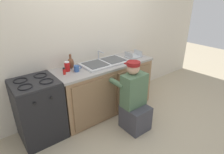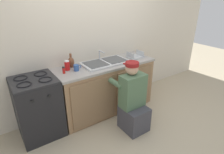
% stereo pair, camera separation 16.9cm
% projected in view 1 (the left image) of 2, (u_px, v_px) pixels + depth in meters
% --- Properties ---
extents(ground_plane, '(12.00, 12.00, 0.00)m').
position_uv_depth(ground_plane, '(115.00, 116.00, 3.34)').
color(ground_plane, tan).
extents(back_wall, '(6.00, 0.10, 2.50)m').
position_uv_depth(back_wall, '(93.00, 40.00, 3.30)').
color(back_wall, beige).
rests_on(back_wall, ground_plane).
extents(counter_cabinet, '(1.73, 0.62, 0.87)m').
position_uv_depth(counter_cabinet, '(106.00, 88.00, 3.37)').
color(counter_cabinet, '#997551').
rests_on(counter_cabinet, ground_plane).
extents(countertop, '(1.77, 0.62, 0.04)m').
position_uv_depth(countertop, '(105.00, 65.00, 3.19)').
color(countertop, '#9E9993').
rests_on(countertop, counter_cabinet).
extents(sink_double_basin, '(0.80, 0.44, 0.19)m').
position_uv_depth(sink_double_basin, '(105.00, 62.00, 3.18)').
color(sink_double_basin, silver).
rests_on(sink_double_basin, countertop).
extents(stove_range, '(0.60, 0.62, 0.93)m').
position_uv_depth(stove_range, '(39.00, 110.00, 2.70)').
color(stove_range, black).
rests_on(stove_range, ground_plane).
extents(plumber_person, '(0.42, 0.61, 1.10)m').
position_uv_depth(plumber_person, '(134.00, 102.00, 2.89)').
color(plumber_person, '#3F3F47').
rests_on(plumber_person, ground_plane).
extents(dish_rack_tray, '(0.28, 0.22, 0.11)m').
position_uv_depth(dish_rack_tray, '(133.00, 56.00, 3.50)').
color(dish_rack_tray, '#B2B7BC').
rests_on(dish_rack_tray, countertop).
extents(vase_decorative, '(0.10, 0.10, 0.23)m').
position_uv_depth(vase_decorative, '(71.00, 63.00, 2.95)').
color(vase_decorative, brown).
rests_on(vase_decorative, countertop).
extents(coffee_mug, '(0.13, 0.08, 0.09)m').
position_uv_depth(coffee_mug, '(77.00, 68.00, 2.85)').
color(coffee_mug, '#335699').
rests_on(coffee_mug, countertop).
extents(spice_bottle_red, '(0.04, 0.04, 0.10)m').
position_uv_depth(spice_bottle_red, '(64.00, 71.00, 2.74)').
color(spice_bottle_red, red).
rests_on(spice_bottle_red, countertop).
extents(soda_cup_red, '(0.08, 0.08, 0.15)m').
position_uv_depth(soda_cup_red, '(67.00, 66.00, 2.85)').
color(soda_cup_red, red).
rests_on(soda_cup_red, countertop).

